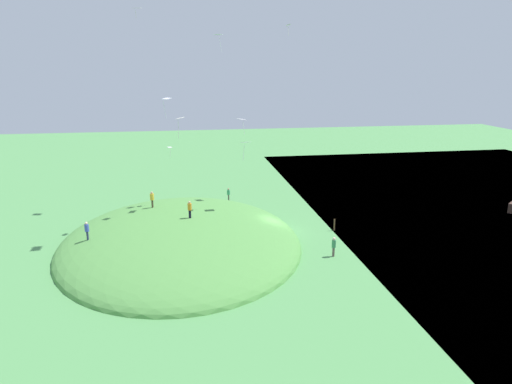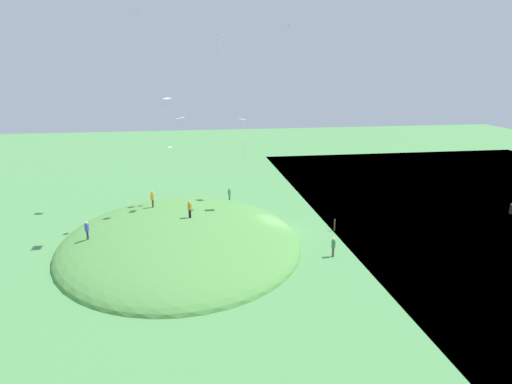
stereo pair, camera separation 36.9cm
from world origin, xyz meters
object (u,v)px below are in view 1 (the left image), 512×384
(person_near_shore, at_px, (87,229))
(kite_10, at_px, (170,148))
(kite_2, at_px, (137,8))
(person_on_hilltop, at_px, (228,193))
(kite_0, at_px, (242,120))
(kite_1, at_px, (180,119))
(kite_5, at_px, (245,143))
(person_watching_kites, at_px, (190,207))
(person_walking_path, at_px, (334,244))
(kite_9, at_px, (166,100))
(person_with_child, at_px, (152,198))
(kite_7, at_px, (288,26))
(kite_4, at_px, (218,36))
(mooring_post, at_px, (334,225))

(person_near_shore, xyz_separation_m, kite_10, (-7.32, -9.40, 5.40))
(person_near_shore, distance_m, kite_2, 25.41)
(person_on_hilltop, distance_m, kite_0, 10.93)
(kite_1, relative_size, kite_5, 1.13)
(kite_0, bearing_deg, person_watching_kites, 52.84)
(person_walking_path, distance_m, kite_10, 20.62)
(person_on_hilltop, bearing_deg, kite_9, 130.44)
(person_near_shore, relative_size, kite_5, 0.86)
(person_watching_kites, distance_m, kite_2, 23.49)
(person_watching_kites, relative_size, person_on_hilltop, 1.07)
(kite_9, bearing_deg, kite_1, -139.96)
(kite_2, bearing_deg, kite_0, 159.45)
(person_with_child, bearing_deg, kite_0, -55.50)
(kite_5, height_order, kite_7, kite_7)
(person_near_shore, bearing_deg, person_with_child, -24.08)
(kite_7, relative_size, kite_10, 0.92)
(kite_4, distance_m, kite_9, 9.37)
(kite_1, height_order, kite_7, kite_7)
(kite_9, bearing_deg, kite_5, 174.38)
(kite_2, xyz_separation_m, mooring_post, (-19.65, 12.15, -22.13))
(kite_4, xyz_separation_m, kite_5, (-2.12, 4.83, -10.71))
(kite_5, bearing_deg, mooring_post, 162.64)
(person_with_child, relative_size, kite_1, 0.79)
(person_on_hilltop, height_order, kite_10, kite_10)
(kite_5, bearing_deg, kite_7, -168.72)
(person_watching_kites, bearing_deg, kite_10, 135.37)
(person_on_hilltop, height_order, kite_7, kite_7)
(kite_1, bearing_deg, person_near_shore, 40.63)
(person_walking_path, relative_size, kite_0, 1.03)
(person_walking_path, distance_m, kite_0, 18.45)
(person_with_child, relative_size, kite_2, 1.61)
(kite_10, xyz_separation_m, mooring_post, (-16.70, 6.64, -7.43))
(kite_1, height_order, kite_5, kite_1)
(kite_1, bearing_deg, kite_0, -153.22)
(person_watching_kites, xyz_separation_m, kite_1, (0.61, -4.79, 7.98))
(person_near_shore, height_order, person_with_child, person_with_child)
(person_walking_path, height_order, kite_4, kite_4)
(person_on_hilltop, relative_size, kite_9, 0.79)
(person_watching_kites, height_order, person_on_hilltop, person_watching_kites)
(person_near_shore, xyz_separation_m, kite_9, (-7.35, -6.32, 10.73))
(mooring_post, bearing_deg, person_on_hilltop, -52.38)
(person_watching_kites, xyz_separation_m, kite_0, (-6.25, -8.24, 7.43))
(person_watching_kites, height_order, kite_5, kite_5)
(person_on_hilltop, relative_size, kite_0, 0.90)
(kite_4, height_order, kite_9, kite_4)
(person_with_child, bearing_deg, kite_2, 23.16)
(kite_5, relative_size, kite_7, 1.83)
(person_near_shore, distance_m, kite_10, 13.08)
(kite_0, distance_m, mooring_post, 15.56)
(person_with_child, bearing_deg, kite_10, -30.67)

